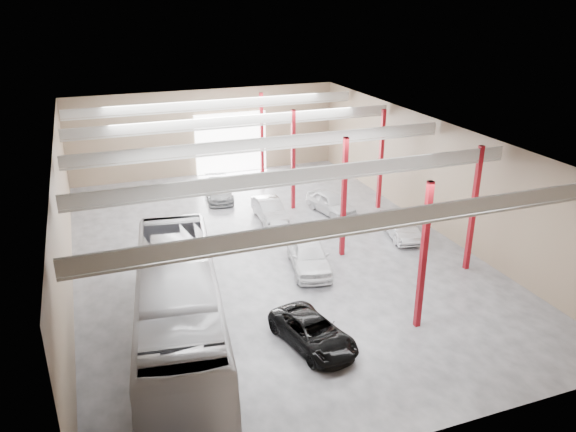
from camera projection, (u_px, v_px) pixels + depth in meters
depot_shell at (268, 167)px, 31.90m from camera, size 22.12×32.12×7.06m
coach_bus at (179, 309)px, 23.47m from camera, size 5.17×14.33×3.90m
black_sedan at (313, 332)px, 24.19m from camera, size 3.07×4.98×1.29m
car_row_a at (309, 255)px, 30.80m from camera, size 3.00×5.25×1.68m
car_row_b at (270, 210)px, 37.45m from camera, size 1.63×4.36×1.42m
car_row_c at (219, 190)px, 41.27m from camera, size 2.46×4.80×1.33m
car_right_near at (400, 226)px, 34.90m from camera, size 2.30×4.41×1.38m
car_right_far at (331, 203)px, 38.64m from camera, size 2.53×4.52×1.45m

